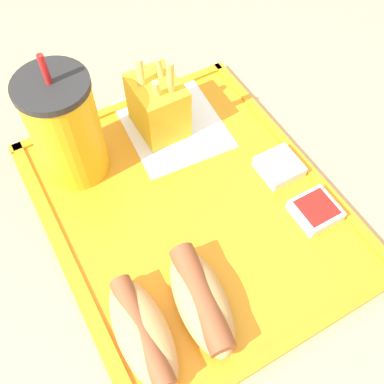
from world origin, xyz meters
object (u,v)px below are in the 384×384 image
object	(u,v)px
hot_dog_far	(142,332)
sauce_cup_mayo	(279,167)
soda_cup	(66,129)
fries_carton	(158,106)
sauce_cup_ketchup	(316,211)
hot_dog_near	(201,300)

from	to	relation	value
hot_dog_far	sauce_cup_mayo	world-z (taller)	hot_dog_far
soda_cup	fries_carton	bearing A→B (deg)	-87.21
hot_dog_far	sauce_cup_mayo	xyz separation A→B (m)	(0.10, -0.24, -0.01)
sauce_cup_mayo	fries_carton	bearing A→B (deg)	34.99
fries_carton	sauce_cup_mayo	bearing A→B (deg)	-145.01
hot_dog_far	sauce_cup_ketchup	bearing A→B (deg)	-82.77
soda_cup	sauce_cup_ketchup	size ratio (longest dim) A/B	3.62
fries_carton	sauce_cup_mayo	world-z (taller)	fries_carton
soda_cup	fries_carton	xyz separation A→B (m)	(0.01, -0.12, -0.03)
soda_cup	sauce_cup_ketchup	xyz separation A→B (m)	(-0.21, -0.22, -0.06)
soda_cup	hot_dog_near	bearing A→B (deg)	-169.79
fries_carton	hot_dog_near	bearing A→B (deg)	162.33
soda_cup	fries_carton	world-z (taller)	soda_cup
soda_cup	hot_dog_near	world-z (taller)	soda_cup
fries_carton	hot_dog_far	bearing A→B (deg)	149.35
hot_dog_far	hot_dog_near	size ratio (longest dim) A/B	0.97
sauce_cup_mayo	sauce_cup_ketchup	size ratio (longest dim) A/B	1.00
fries_carton	sauce_cup_ketchup	size ratio (longest dim) A/B	2.63
sauce_cup_mayo	sauce_cup_ketchup	bearing A→B (deg)	179.66
soda_cup	fries_carton	distance (m)	0.12
hot_dog_near	sauce_cup_ketchup	distance (m)	0.18
hot_dog_near	soda_cup	bearing A→B (deg)	10.21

